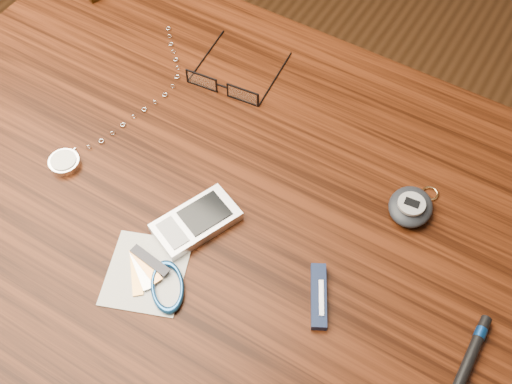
# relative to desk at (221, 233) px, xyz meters

# --- Properties ---
(ground) EXTENTS (3.80, 3.80, 0.00)m
(ground) POSITION_rel_desk_xyz_m (0.00, 0.00, -0.65)
(ground) COLOR #472814
(ground) RESTS_ON ground
(desk) EXTENTS (1.00, 0.70, 0.75)m
(desk) POSITION_rel_desk_xyz_m (0.00, 0.00, 0.00)
(desk) COLOR #3C1809
(desk) RESTS_ON ground
(eyeglasses) EXTENTS (0.13, 0.14, 0.03)m
(eyeglasses) POSITION_rel_desk_xyz_m (-0.09, 0.16, 0.11)
(eyeglasses) COLOR black
(eyeglasses) RESTS_ON desk
(gold_ring) EXTENTS (0.03, 0.03, 0.00)m
(gold_ring) POSITION_rel_desk_xyz_m (0.24, 0.15, 0.10)
(gold_ring) COLOR tan
(gold_ring) RESTS_ON desk
(pocket_watch) EXTENTS (0.09, 0.32, 0.01)m
(pocket_watch) POSITION_rel_desk_xyz_m (-0.20, -0.05, 0.11)
(pocket_watch) COLOR silver
(pocket_watch) RESTS_ON desk
(pda_phone) EXTENTS (0.09, 0.12, 0.02)m
(pda_phone) POSITION_rel_desk_xyz_m (0.00, -0.05, 0.11)
(pda_phone) COLOR silver
(pda_phone) RESTS_ON desk
(pedometer) EXTENTS (0.06, 0.07, 0.03)m
(pedometer) POSITION_rel_desk_xyz_m (0.23, 0.11, 0.11)
(pedometer) COLOR black
(pedometer) RESTS_ON desk
(notepad_keys) EXTENTS (0.14, 0.13, 0.01)m
(notepad_keys) POSITION_rel_desk_xyz_m (0.01, -0.14, 0.11)
(notepad_keys) COLOR silver
(notepad_keys) RESTS_ON desk
(pocket_knife) EXTENTS (0.06, 0.08, 0.01)m
(pocket_knife) POSITION_rel_desk_xyz_m (0.19, -0.06, 0.11)
(pocket_knife) COLOR #0D153B
(pocket_knife) RESTS_ON desk
(black_blue_pen) EXTENTS (0.01, 0.10, 0.01)m
(black_blue_pen) POSITION_rel_desk_xyz_m (0.37, -0.03, 0.11)
(black_blue_pen) COLOR black
(black_blue_pen) RESTS_ON desk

